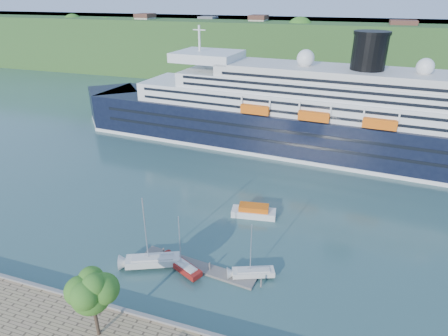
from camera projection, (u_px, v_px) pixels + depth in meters
ground at (142, 321)px, 43.61m from camera, size 400.00×400.00×0.00m
far_hillside at (307, 50)px, 162.92m from camera, size 400.00×50.00×24.00m
quay_coping at (140, 315)px, 42.95m from camera, size 220.00×0.50×0.30m
cruise_ship at (303, 92)px, 85.78m from camera, size 124.53×26.93×27.74m
promenade_tree at (93, 302)px, 38.77m from camera, size 5.53×5.53×9.16m
floating_pontoon at (198, 266)px, 51.96m from camera, size 16.88×4.02×0.37m
sailboat_white_near at (150, 235)px, 49.94m from camera, size 8.38×5.39×10.54m
sailboat_red at (182, 247)px, 49.48m from camera, size 6.59×4.37×8.32m
sailboat_white_far at (254, 253)px, 48.57m from camera, size 6.42×3.92×8.03m
tender_launch at (254, 211)px, 63.60m from camera, size 7.85×3.64×2.09m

